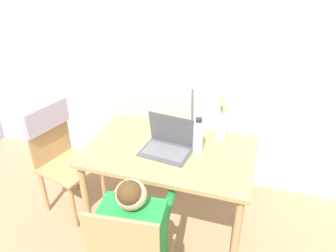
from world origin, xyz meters
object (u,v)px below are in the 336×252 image
chair_spare (56,142)px  flower_vase (222,124)px  person_seated (137,227)px  laptop (168,143)px  water_bottle (198,136)px

chair_spare → flower_vase: 1.31m
person_seated → chair_spare: bearing=-39.3°
chair_spare → laptop: 0.96m
person_seated → flower_vase: (0.32, 0.83, 0.27)m
laptop → flower_vase: 0.40m
person_seated → flower_vase: size_ratio=2.94×
person_seated → laptop: size_ratio=2.74×
chair_spare → flower_vase: size_ratio=2.77×
flower_vase → water_bottle: bearing=-122.0°
flower_vase → water_bottle: 0.23m
person_seated → flower_vase: 0.93m
person_seated → laptop: laptop is taller
laptop → chair_spare: bearing=-175.1°
person_seated → water_bottle: size_ratio=3.82×
water_bottle → flower_vase: bearing=58.0°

